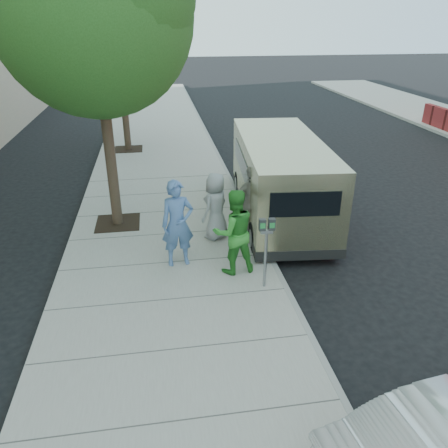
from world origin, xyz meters
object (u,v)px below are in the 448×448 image
Objects in this scene: person_striped_polo at (252,203)px; person_gray_shirt at (216,206)px; tree_near at (95,8)px; tree_far at (118,30)px; parking_meter at (266,238)px; person_green_shirt at (234,232)px; van at (279,177)px; person_officer at (178,224)px.

person_gray_shirt is at bearing -21.35° from person_striped_polo.
tree_near is 5.35m from person_gray_shirt.
parking_meter is at bearing -74.04° from tree_far.
parking_meter is 0.92m from person_green_shirt.
parking_meter is at bearing 72.23° from person_striped_polo.
van is at bearing 74.35° from parking_meter.
person_gray_shirt is (2.54, -1.30, -4.52)m from tree_near.
person_striped_polo is (-1.11, -1.48, -0.12)m from van.
van is 3.33× the size of person_striped_polo.
parking_meter is 0.25× the size of van.
person_officer is at bearing -32.71° from person_green_shirt.
person_striped_polo is (0.75, 1.56, -0.01)m from person_green_shirt.
tree_near reaches higher than tree_far.
parking_meter is 2.14m from person_officer.
person_officer is 1.30m from person_green_shirt.
person_gray_shirt is (2.54, -8.90, -3.86)m from tree_far.
tree_far reaches higher than person_officer.
tree_near is 6.52m from parking_meter.
parking_meter is 0.78× the size of person_officer.
tree_near is 6.28m from van.
person_striped_polo is at bearing -124.26° from person_green_shirt.
van is at bearing -130.19° from person_green_shirt.
tree_far reaches higher than van.
person_officer reaches higher than person_green_shirt.
tree_far is 4.10× the size of parking_meter.
person_striped_polo reaches higher than parking_meter.
van reaches higher than parking_meter.
van is at bearing 0.51° from tree_near.
tree_near is at bearing -174.52° from van.
person_green_shirt is 1.01× the size of person_striped_polo.
person_striped_polo is at bearing -122.06° from van.
tree_far is 3.33× the size of person_green_shirt.
van reaches higher than person_gray_shirt.
person_officer reaches higher than person_striped_polo.
person_officer is 1.57m from person_gray_shirt.
person_gray_shirt is 0.90× the size of person_striped_polo.
person_green_shirt reaches higher than person_striped_polo.
person_striped_polo is (0.91, -0.14, 0.09)m from person_gray_shirt.
tree_far is at bearing -119.96° from person_gray_shirt.
van is at bearing -139.60° from person_striped_polo.
tree_near is at bearing -56.71° from person_green_shirt.
person_green_shirt is at bearing 51.89° from person_striped_polo.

